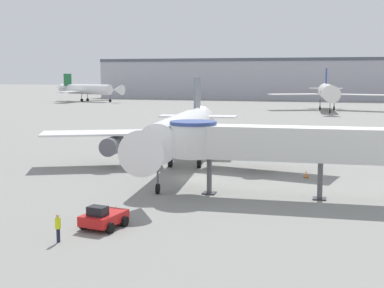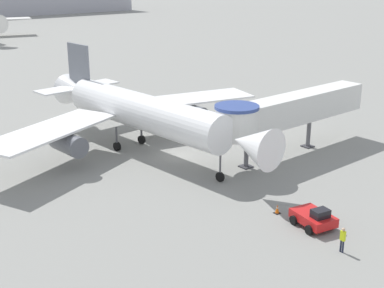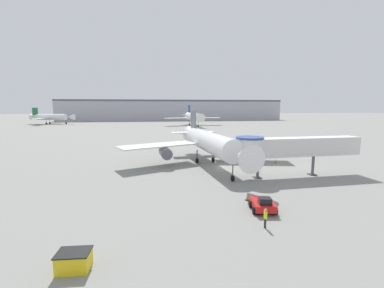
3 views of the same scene
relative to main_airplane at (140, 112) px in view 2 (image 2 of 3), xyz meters
name	(u,v)px [view 2 (image 2 of 3)]	position (x,y,z in m)	size (l,w,h in m)	color
ground_plane	(179,156)	(2.35, -3.47, -4.23)	(800.00, 800.00, 0.00)	gray
main_airplane	(140,112)	(0.00, 0.00, 0.00)	(33.34, 31.21, 10.01)	white
jet_bridge	(284,111)	(10.76, -9.79, 0.44)	(20.19, 4.25, 6.35)	silver
pushback_tug_red	(314,218)	(1.16, -22.18, -3.49)	(2.83, 3.50, 1.66)	red
traffic_cone_starboard_wing	(238,127)	(13.25, -0.35, -3.86)	(0.46, 0.46, 0.77)	black
traffic_cone_near_nose	(277,209)	(0.64, -18.96, -3.87)	(0.46, 0.46, 0.75)	black
ground_crew_marshaller	(343,238)	(-0.22, -25.79, -3.18)	(0.24, 0.36, 1.82)	#1E2338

